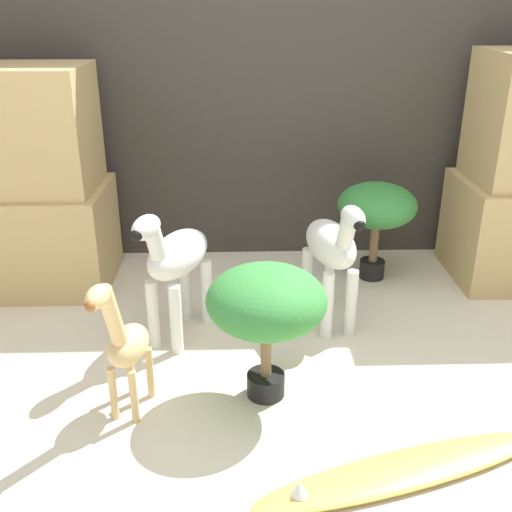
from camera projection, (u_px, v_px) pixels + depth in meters
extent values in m
plane|color=beige|center=(307.00, 420.00, 2.24)|extent=(14.00, 14.00, 0.00)
cube|color=#38332D|center=(282.00, 66.00, 3.32)|extent=(6.40, 0.08, 2.20)
cube|color=tan|center=(38.00, 236.00, 3.22)|extent=(0.77, 0.60, 0.54)
cube|color=tan|center=(21.00, 129.00, 2.99)|extent=(0.69, 0.54, 0.62)
cylinder|color=silver|center=(351.00, 303.00, 2.75)|extent=(0.05, 0.05, 0.32)
cylinder|color=silver|center=(327.00, 306.00, 2.72)|extent=(0.05, 0.05, 0.32)
cylinder|color=silver|center=(329.00, 276.00, 3.01)|extent=(0.05, 0.05, 0.32)
cylinder|color=silver|center=(307.00, 279.00, 2.98)|extent=(0.05, 0.05, 0.32)
ellipsoid|color=silver|center=(330.00, 243.00, 2.77)|extent=(0.28, 0.45, 0.19)
cylinder|color=silver|center=(347.00, 232.00, 2.56)|extent=(0.10, 0.14, 0.20)
ellipsoid|color=silver|center=(353.00, 218.00, 2.48)|extent=(0.12, 0.18, 0.10)
sphere|color=black|center=(359.00, 225.00, 2.42)|extent=(0.05, 0.05, 0.05)
cube|color=black|center=(347.00, 230.00, 2.56)|extent=(0.03, 0.08, 0.16)
cylinder|color=silver|center=(176.00, 319.00, 2.61)|extent=(0.05, 0.05, 0.32)
cylinder|color=silver|center=(153.00, 314.00, 2.65)|extent=(0.05, 0.05, 0.32)
cylinder|color=silver|center=(207.00, 291.00, 2.86)|extent=(0.05, 0.05, 0.32)
cylinder|color=silver|center=(186.00, 287.00, 2.90)|extent=(0.05, 0.05, 0.32)
ellipsoid|color=silver|center=(178.00, 254.00, 2.65)|extent=(0.35, 0.46, 0.19)
cylinder|color=silver|center=(155.00, 242.00, 2.45)|extent=(0.12, 0.14, 0.20)
ellipsoid|color=silver|center=(146.00, 227.00, 2.37)|extent=(0.15, 0.19, 0.10)
sphere|color=black|center=(137.00, 235.00, 2.32)|extent=(0.05, 0.05, 0.05)
cube|color=black|center=(155.00, 240.00, 2.45)|extent=(0.05, 0.08, 0.16)
cylinder|color=tan|center=(134.00, 396.00, 2.19)|extent=(0.03, 0.03, 0.22)
cylinder|color=tan|center=(113.00, 393.00, 2.21)|extent=(0.03, 0.03, 0.22)
cylinder|color=tan|center=(150.00, 373.00, 2.33)|extent=(0.03, 0.03, 0.22)
cylinder|color=tan|center=(130.00, 370.00, 2.35)|extent=(0.03, 0.03, 0.22)
ellipsoid|color=tan|center=(128.00, 345.00, 2.20)|extent=(0.19, 0.25, 0.14)
cylinder|color=tan|center=(113.00, 318.00, 2.05)|extent=(0.09, 0.15, 0.28)
ellipsoid|color=tan|center=(98.00, 297.00, 1.92)|extent=(0.10, 0.14, 0.07)
sphere|color=brown|center=(90.00, 306.00, 1.88)|extent=(0.04, 0.04, 0.04)
cylinder|color=black|center=(266.00, 384.00, 2.37)|extent=(0.15, 0.15, 0.09)
cylinder|color=brown|center=(266.00, 352.00, 2.31)|extent=(0.04, 0.04, 0.20)
ellipsoid|color=#337F38|center=(266.00, 300.00, 2.22)|extent=(0.45, 0.45, 0.25)
cylinder|color=black|center=(372.00, 269.00, 3.36)|extent=(0.14, 0.14, 0.10)
cylinder|color=brown|center=(374.00, 243.00, 3.30)|extent=(0.05, 0.05, 0.21)
ellipsoid|color=#337F38|center=(377.00, 205.00, 3.21)|extent=(0.43, 0.43, 0.23)
ellipsoid|color=gold|center=(404.00, 470.00, 1.97)|extent=(1.07, 0.48, 0.04)
cone|color=white|center=(299.00, 489.00, 1.85)|extent=(0.07, 0.07, 0.05)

